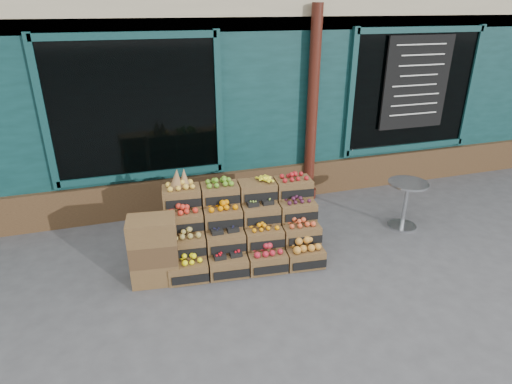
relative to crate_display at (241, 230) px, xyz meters
name	(u,v)px	position (x,y,z in m)	size (l,w,h in m)	color
ground	(287,271)	(0.45, -0.55, -0.39)	(60.00, 60.00, 0.00)	#444446
shop_facade	(202,44)	(0.45, 4.56, 2.01)	(12.00, 6.24, 4.80)	#103636
crate_display	(241,230)	(0.00, 0.00, 0.00)	(2.10, 1.18, 1.26)	brown
spare_crates	(154,250)	(-1.18, -0.24, 0.04)	(0.62, 0.46, 0.86)	brown
bistro_table	(406,199)	(2.60, 0.03, 0.07)	(0.59, 0.59, 0.74)	silver
shopkeeper	(150,138)	(-0.94, 2.29, 0.71)	(0.80, 0.53, 2.20)	#164F1C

